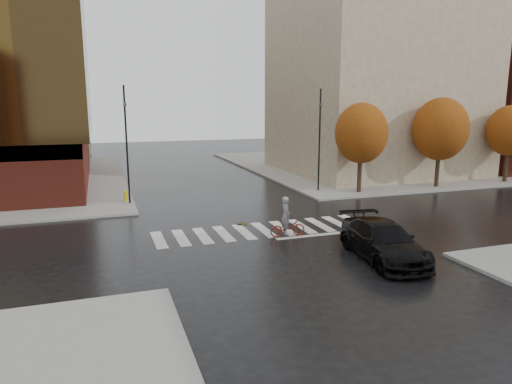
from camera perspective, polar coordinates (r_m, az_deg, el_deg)
ground at (r=23.80m, az=1.40°, el=-5.07°), size 120.00×120.00×0.00m
sidewalk_ne at (r=51.80m, az=15.22°, el=3.43°), size 30.00×30.00×0.15m
crosswalk at (r=24.25m, az=0.98°, el=-4.75°), size 12.00×3.00×0.01m
building_ne_tan at (r=45.91m, az=14.42°, el=13.90°), size 16.00×16.00×18.00m
building_ne_brick at (r=55.52m, az=29.08°, el=10.26°), size 14.00×14.00×14.00m
building_nw_far at (r=59.07m, az=-27.59°, el=13.28°), size 14.00×12.00×20.00m
tree_ne_a at (r=34.05m, az=13.02°, el=7.15°), size 3.80×3.80×6.50m
tree_ne_b at (r=38.21m, az=22.05°, el=7.27°), size 4.20×4.20×6.89m
tree_ne_c at (r=43.13m, az=29.13°, el=6.71°), size 3.60×3.60×6.31m
sedan at (r=20.40m, az=15.59°, el=-5.91°), size 2.92×5.77×1.61m
cyclist at (r=22.97m, az=3.89°, el=-3.88°), size 1.85×0.75×2.05m
traffic_light_nw at (r=30.54m, az=-15.91°, el=6.68°), size 0.24×0.22×7.59m
traffic_light_ne at (r=34.20m, az=7.96°, el=7.31°), size 0.17×0.20×7.49m
fire_hydrant at (r=31.57m, az=-15.95°, el=-0.41°), size 0.27×0.27×0.76m
manhole at (r=25.40m, az=-1.76°, el=-4.02°), size 0.76×0.76×0.01m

